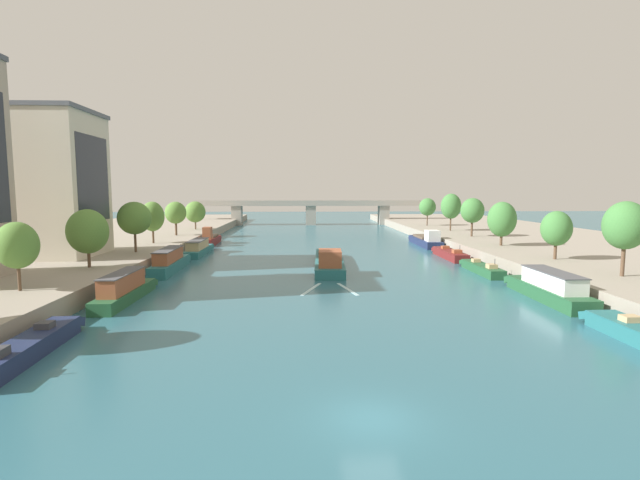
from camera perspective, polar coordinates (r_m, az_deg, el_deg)
name	(u,v)px	position (r m, az deg, el deg)	size (l,w,h in m)	color
ground_plane	(372,419)	(21.47, 6.35, -20.98)	(400.00, 400.00, 0.00)	#2D6070
quay_left	(70,248)	(82.68, -28.25, -0.84)	(36.00, 170.00, 1.73)	gray
quay_right	(557,245)	(85.49, 27.06, -0.58)	(36.00, 170.00, 1.73)	gray
barge_midriver	(329,261)	(59.22, 1.13, -2.54)	(4.39, 20.12, 2.97)	#23666B
wake_behind_barge	(329,289)	(46.48, 1.16, -6.03)	(5.59, 6.03, 0.03)	#A0CCD6
moored_boat_left_downstream	(28,347)	(32.86, -32.13, -11.05)	(2.29, 11.27, 2.24)	#1E284C
moored_boat_left_midway	(125,289)	(44.73, -22.81, -5.56)	(2.08, 11.75, 2.67)	#235633
moored_boat_left_second	(170,262)	(59.34, -17.91, -2.54)	(2.38, 13.17, 2.82)	#23666B
moored_boat_left_lone	(198,248)	(73.96, -14.66, -0.97)	(2.39, 12.67, 2.30)	#23666B
moored_boat_left_upstream	(211,239)	(86.97, -13.22, 0.12)	(2.00, 10.27, 3.41)	maroon
moored_boat_right_near	(549,288)	(46.53, 26.25, -5.25)	(2.69, 12.57, 2.70)	#235633
moored_boat_right_lone	(482,268)	(58.84, 19.17, -3.28)	(1.88, 10.32, 2.12)	#235633
moored_boat_right_midway	(450,254)	(70.27, 15.58, -1.65)	(2.17, 11.35, 2.23)	maroon
moored_boat_right_gap_after	(426,240)	(85.09, 12.83, -0.04)	(2.96, 14.62, 3.10)	#1E284C
tree_left_past_mid	(17,245)	(44.26, -33.11, -0.56)	(3.23, 3.23, 5.57)	brown
tree_left_far	(88,231)	(54.24, -26.57, 0.94)	(4.16, 4.16, 6.12)	brown
tree_left_distant	(134,218)	(65.41, -21.77, 2.50)	(4.26, 4.26, 6.60)	brown
tree_left_second	(152,217)	(75.75, -19.83, 2.72)	(3.54, 3.54, 6.38)	brown
tree_left_midway	(176,213)	(87.81, -17.27, 3.20)	(3.77, 3.77, 6.07)	brown
tree_left_nearest	(195,212)	(100.46, -15.04, 3.34)	(4.22, 4.22, 5.81)	brown
tree_right_second	(625,226)	(51.87, 33.31, 1.49)	(3.88, 3.88, 7.06)	brown
tree_right_end_of_row	(556,229)	(60.98, 26.97, 1.26)	(3.47, 3.47, 5.68)	brown
tree_right_by_lamp	(502,219)	(73.13, 21.38, 2.37)	(4.10, 4.10, 6.42)	brown
tree_right_past_mid	(472,211)	(85.99, 18.15, 3.45)	(4.03, 4.03, 6.75)	brown
tree_right_far	(451,206)	(97.46, 15.74, 4.00)	(4.02, 4.02, 7.45)	brown
tree_right_midway	(427,207)	(110.39, 13.02, 3.96)	(3.81, 3.81, 6.31)	brown
building_left_tall	(30,183)	(67.24, -31.94, 5.91)	(15.65, 11.03, 17.80)	beige
bridge_far	(311,209)	(133.63, -1.14, 3.81)	(66.09, 4.40, 6.99)	#9E998E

